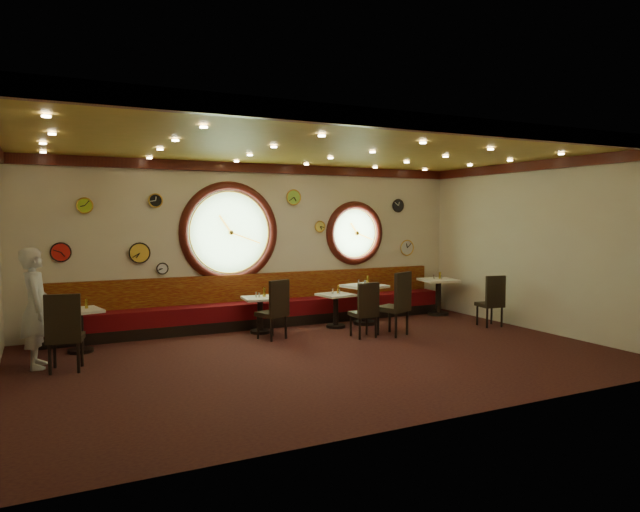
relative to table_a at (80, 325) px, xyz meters
The scene contains 52 objects.
floor 3.96m from the table_a, 30.56° to the right, with size 9.00×6.00×0.00m, color black.
ceiling 4.81m from the table_a, 30.56° to the right, with size 9.00×6.00×0.02m, color #B98D34.
wall_back 3.72m from the table_a, 16.45° to the left, with size 9.00×0.02×3.20m, color beige.
wall_front 6.15m from the table_a, 55.88° to the right, with size 9.00×0.02×3.20m, color beige.
wall_right 8.22m from the table_a, 14.23° to the right, with size 0.02×6.00×3.20m, color beige.
molding_back 4.42m from the table_a, 15.67° to the left, with size 9.00×0.10×0.18m, color #390F0A.
molding_front 6.57m from the table_a, 55.62° to the right, with size 9.00×0.10×0.18m, color #390F0A.
molding_right 8.52m from the table_a, 14.32° to the right, with size 0.10×6.00×0.18m, color #390F0A.
banquette_base 3.48m from the table_a, 12.00° to the left, with size 8.00×0.55×0.20m, color black.
banquette_seat 3.46m from the table_a, 12.00° to the left, with size 8.00×0.55×0.30m, color #55070D.
banquette_back 3.53m from the table_a, 15.51° to the left, with size 8.00×0.10×0.55m, color #620C07.
porthole_left_glass 3.28m from the table_a, 19.64° to the left, with size 1.66×1.66×0.02m, color #83BD71.
porthole_left_frame 3.28m from the table_a, 19.37° to the left, with size 1.98×1.98×0.18m, color #390F0A.
porthole_left_ring 3.27m from the table_a, 18.82° to the left, with size 1.61×1.61×0.03m, color gold.
porthole_right_glass 5.84m from the table_a, 10.10° to the left, with size 1.10×1.10×0.02m, color #83BD71.
porthole_right_frame 5.83m from the table_a, ahead, with size 1.38×1.38×0.18m, color #390F0A.
porthole_right_ring 5.83m from the table_a, ahead, with size 1.09×1.09×0.03m, color gold.
wall_clock_0 1.49m from the table_a, 102.49° to the left, with size 0.32×0.32×0.03m, color red.
wall_clock_1 7.08m from the table_a, ahead, with size 0.34×0.34×0.03m, color silver.
wall_clock_2 2.63m from the table_a, 34.68° to the left, with size 0.24×0.24×0.03m, color black.
wall_clock_3 1.80m from the table_a, 41.44° to the left, with size 0.36×0.36×0.03m, color yellow.
wall_clock_4 4.74m from the table_a, 13.06° to the left, with size 0.30×0.30×0.03m, color #8BCB3F.
wall_clock_5 5.07m from the table_a, 11.46° to the left, with size 0.22×0.22×0.03m, color #EED94F.
wall_clock_6 2.15m from the table_a, 78.96° to the left, with size 0.26×0.26×0.03m, color #A7D32A.
wall_clock_7 7.04m from the table_a, ahead, with size 0.28×0.28×0.03m, color black.
wall_clock_8 1.93m from the table_a, 32.84° to the left, with size 0.20×0.20×0.03m, color white.
table_a is the anchor object (origin of this frame).
table_b 3.10m from the table_a, ahead, with size 0.67×0.67×0.67m.
table_c 4.60m from the table_a, ahead, with size 0.68×0.68×0.66m.
table_d 5.28m from the table_a, ahead, with size 0.86×0.86×0.79m.
table_e 7.29m from the table_a, ahead, with size 0.84×0.84×0.79m.
chair_a 1.23m from the table_a, 102.79° to the right, with size 0.54×0.54×0.68m.
chair_b 3.19m from the table_a, ahead, with size 0.57×0.57×0.65m.
chair_c 4.76m from the table_a, 13.46° to the right, with size 0.42×0.42×0.62m.
chair_d 5.38m from the table_a, 12.90° to the right, with size 0.64×0.64×0.72m.
chair_e 7.49m from the table_a, 10.18° to the right, with size 0.48×0.48×0.63m.
condiment_a_salt 0.32m from the table_a, 133.36° to the left, with size 0.03×0.03×0.09m, color silver.
condiment_b_salt 3.05m from the table_a, ahead, with size 0.04×0.04×0.10m, color #B9B8BD.
condiment_c_salt 4.54m from the table_a, ahead, with size 0.04×0.04×0.11m, color silver.
condiment_d_salt 5.20m from the table_a, ahead, with size 0.04×0.04×0.10m, color silver.
condiment_a_pepper 0.31m from the table_a, 99.10° to the right, with size 0.04×0.04×0.11m, color silver.
condiment_b_pepper 3.09m from the table_a, ahead, with size 0.03×0.03×0.09m, color silver.
condiment_c_pepper 4.67m from the table_a, ahead, with size 0.03×0.03×0.09m, color silver.
condiment_d_pepper 5.30m from the table_a, ahead, with size 0.03×0.03×0.10m, color silver.
condiment_a_bottle 0.35m from the table_a, 26.75° to the left, with size 0.05×0.05×0.15m, color gold.
condiment_b_bottle 3.21m from the table_a, ahead, with size 0.06×0.06×0.18m, color gold.
condiment_c_bottle 4.67m from the table_a, ahead, with size 0.05×0.05×0.16m, color gold.
condiment_d_bottle 5.44m from the table_a, ahead, with size 0.05×0.05×0.17m, color gold.
condiment_e_salt 7.23m from the table_a, ahead, with size 0.03×0.03×0.09m, color silver.
condiment_e_pepper 7.34m from the table_a, ahead, with size 0.03×0.03×0.09m, color silver.
condiment_e_bottle 7.38m from the table_a, ahead, with size 0.05×0.05×0.15m, color yellow.
waiter 1.03m from the table_a, 130.70° to the right, with size 0.63×0.41×1.72m, color silver.
Camera 1 is at (-3.94, -7.72, 2.17)m, focal length 32.00 mm.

